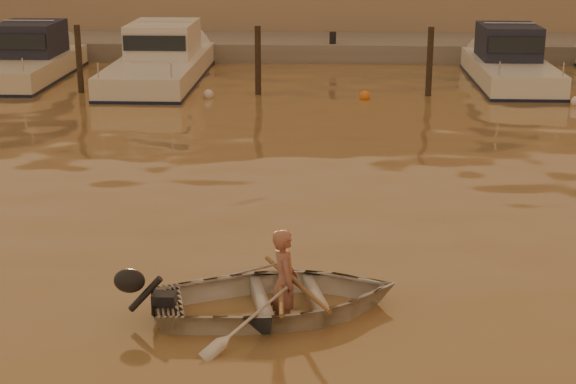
# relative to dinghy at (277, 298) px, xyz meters

# --- Properties ---
(ground_plane) EXTENTS (160.00, 160.00, 0.00)m
(ground_plane) POSITION_rel_dinghy_xyz_m (-1.25, 1.20, -0.22)
(ground_plane) COLOR olive
(ground_plane) RESTS_ON ground
(dinghy) EXTENTS (3.73, 3.04, 0.68)m
(dinghy) POSITION_rel_dinghy_xyz_m (0.00, 0.00, 0.00)
(dinghy) COLOR silver
(dinghy) RESTS_ON ground_plane
(person) EXTENTS (0.47, 0.61, 1.47)m
(person) POSITION_rel_dinghy_xyz_m (0.10, 0.02, 0.22)
(person) COLOR #9D624E
(person) RESTS_ON dinghy
(outboard_motor) EXTENTS (0.97, 0.60, 0.70)m
(outboard_motor) POSITION_rel_dinghy_xyz_m (-1.46, -0.35, 0.06)
(outboard_motor) COLOR black
(outboard_motor) RESTS_ON dinghy
(oar_port) EXTENTS (0.96, 1.92, 0.13)m
(oar_port) POSITION_rel_dinghy_xyz_m (0.24, 0.06, 0.20)
(oar_port) COLOR brown
(oar_port) RESTS_ON dinghy
(oar_starboard) EXTENTS (0.19, 2.10, 0.13)m
(oar_starboard) POSITION_rel_dinghy_xyz_m (0.05, 0.01, 0.20)
(oar_starboard) COLOR brown
(oar_starboard) RESTS_ON dinghy
(moored_boat_1) EXTENTS (2.34, 6.93, 1.75)m
(moored_boat_1) POSITION_rel_dinghy_xyz_m (-9.13, 17.20, 0.41)
(moored_boat_1) COLOR beige
(moored_boat_1) RESTS_ON ground_plane
(moored_boat_2) EXTENTS (2.56, 8.49, 1.75)m
(moored_boat_2) POSITION_rel_dinghy_xyz_m (-4.78, 17.20, 0.41)
(moored_boat_2) COLOR silver
(moored_boat_2) RESTS_ON ground_plane
(moored_boat_4) EXTENTS (2.22, 6.86, 1.75)m
(moored_boat_4) POSITION_rel_dinghy_xyz_m (6.33, 17.20, 0.41)
(moored_boat_4) COLOR white
(moored_boat_4) RESTS_ON ground_plane
(piling_1) EXTENTS (0.18, 0.18, 2.20)m
(piling_1) POSITION_rel_dinghy_xyz_m (-6.75, 15.00, 0.68)
(piling_1) COLOR #2D2319
(piling_1) RESTS_ON ground_plane
(piling_2) EXTENTS (0.18, 0.18, 2.20)m
(piling_2) POSITION_rel_dinghy_xyz_m (-1.45, 15.00, 0.68)
(piling_2) COLOR #2D2319
(piling_2) RESTS_ON ground_plane
(piling_3) EXTENTS (0.18, 0.18, 2.20)m
(piling_3) POSITION_rel_dinghy_xyz_m (3.55, 15.00, 0.68)
(piling_3) COLOR #2D2319
(piling_3) RESTS_ON ground_plane
(fender_c) EXTENTS (0.30, 0.30, 0.30)m
(fender_c) POSITION_rel_dinghy_xyz_m (-2.84, 14.37, -0.12)
(fender_c) COLOR silver
(fender_c) RESTS_ON ground_plane
(fender_d) EXTENTS (0.30, 0.30, 0.30)m
(fender_d) POSITION_rel_dinghy_xyz_m (1.68, 14.41, -0.12)
(fender_d) COLOR orange
(fender_d) RESTS_ON ground_plane
(fender_e) EXTENTS (0.30, 0.30, 0.30)m
(fender_e) POSITION_rel_dinghy_xyz_m (7.55, 13.88, -0.12)
(fender_e) COLOR white
(fender_e) RESTS_ON ground_plane
(quay) EXTENTS (52.00, 4.00, 1.00)m
(quay) POSITION_rel_dinghy_xyz_m (-1.25, 22.70, -0.07)
(quay) COLOR gray
(quay) RESTS_ON ground_plane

